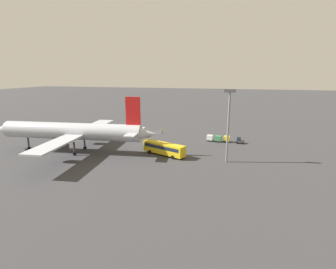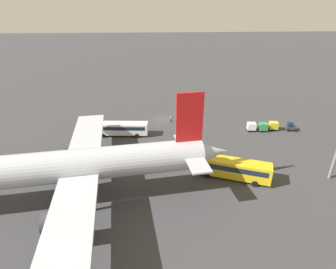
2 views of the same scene
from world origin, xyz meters
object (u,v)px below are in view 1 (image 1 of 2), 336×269
object	(u,v)px
shuttle_bus_near	(124,130)
cargo_cart_yellow	(227,139)
worker_person	(162,131)
cargo_cart_white	(210,138)
airplane	(74,132)
baggage_tug	(240,141)
cargo_cart_green	(218,138)
shuttle_bus_far	(164,148)

from	to	relation	value
shuttle_bus_near	cargo_cart_yellow	world-z (taller)	shuttle_bus_near
worker_person	cargo_cart_white	size ratio (longest dim) A/B	0.79
cargo_cart_white	cargo_cart_yellow	bearing A→B (deg)	-179.11
airplane	worker_person	bearing A→B (deg)	-126.28
airplane	baggage_tug	size ratio (longest dim) A/B	18.81
worker_person	baggage_tug	bearing A→B (deg)	164.78
cargo_cart_white	worker_person	bearing A→B (deg)	-21.13
airplane	cargo_cart_green	world-z (taller)	airplane
worker_person	cargo_cart_yellow	world-z (taller)	cargo_cart_yellow
cargo_cart_white	shuttle_bus_near	bearing A→B (deg)	-0.31
cargo_cart_yellow	cargo_cart_green	distance (m)	2.80
airplane	cargo_cart_green	size ratio (longest dim) A/B	22.30
shuttle_bus_far	cargo_cart_white	world-z (taller)	shuttle_bus_far
shuttle_bus_near	shuttle_bus_far	distance (m)	27.85
shuttle_bus_near	cargo_cart_white	xyz separation A→B (m)	(-31.18, 0.17, -0.65)
baggage_tug	airplane	bearing A→B (deg)	36.37
airplane	cargo_cart_yellow	distance (m)	47.72
airplane	baggage_tug	xyz separation A→B (m)	(-45.81, -22.15, -5.11)
cargo_cart_yellow	cargo_cart_green	world-z (taller)	same
airplane	cargo_cart_yellow	bearing A→B (deg)	-157.59
cargo_cart_green	cargo_cart_white	xyz separation A→B (m)	(2.76, -0.36, 0.00)
shuttle_bus_near	cargo_cart_green	distance (m)	33.95
baggage_tug	cargo_cart_white	distance (m)	9.66
shuttle_bus_near	cargo_cart_yellow	xyz separation A→B (m)	(-36.70, 0.08, -0.65)
airplane	shuttle_bus_far	xyz separation A→B (m)	(-25.53, -3.98, -4.04)
worker_person	cargo_cart_yellow	distance (m)	25.39
cargo_cart_green	airplane	bearing A→B (deg)	29.76
shuttle_bus_near	baggage_tug	size ratio (longest dim) A/B	4.94
baggage_tug	cargo_cart_white	world-z (taller)	baggage_tug
airplane	worker_person	xyz separation A→B (m)	(-17.35, -29.90, -5.18)
airplane	shuttle_bus_far	bearing A→B (deg)	-177.30
cargo_cart_green	cargo_cart_white	size ratio (longest dim) A/B	1.00
worker_person	cargo_cart_yellow	bearing A→B (deg)	163.55
airplane	worker_person	distance (m)	34.95
baggage_tug	cargo_cart_yellow	xyz separation A→B (m)	(4.12, -0.56, 0.25)
shuttle_bus_near	baggage_tug	xyz separation A→B (m)	(-40.82, 0.64, -0.90)
airplane	cargo_cart_green	xyz separation A→B (m)	(-38.93, -22.26, -4.86)
shuttle_bus_far	cargo_cart_green	size ratio (longest dim) A/B	5.93
worker_person	shuttle_bus_far	bearing A→B (deg)	107.53
baggage_tug	cargo_cart_yellow	bearing A→B (deg)	2.90
worker_person	cargo_cart_white	world-z (taller)	cargo_cart_white
cargo_cart_yellow	cargo_cart_green	size ratio (longest dim) A/B	1.00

